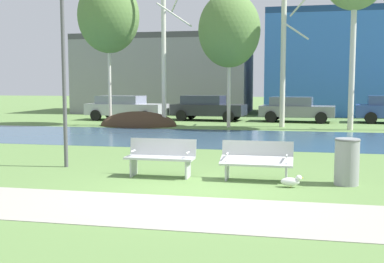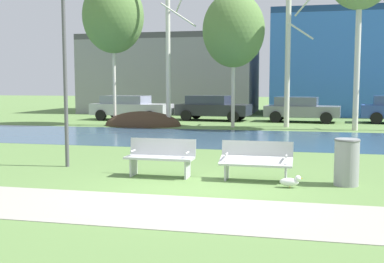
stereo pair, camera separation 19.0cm
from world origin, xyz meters
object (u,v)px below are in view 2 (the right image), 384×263
object	(u,v)px
trash_bin	(347,161)
streetlamp	(64,27)
parked_hatch_third_grey	(301,109)
parked_van_nearest_silver	(130,107)
bench_left	(161,156)
seagull	(290,182)
bench_right	(256,160)
parked_sedan_second_dark	(212,107)

from	to	relation	value
trash_bin	streetlamp	world-z (taller)	streetlamp
parked_hatch_third_grey	parked_van_nearest_silver	bearing A→B (deg)	-174.93
bench_left	trash_bin	bearing A→B (deg)	-0.96
streetlamp	parked_hatch_third_grey	size ratio (longest dim) A/B	1.25
seagull	parked_van_nearest_silver	xyz separation A→B (m)	(-9.63, 16.79, 0.64)
bench_right	parked_sedan_second_dark	xyz separation A→B (m)	(-4.10, 17.14, 0.30)
streetlamp	parked_van_nearest_silver	xyz separation A→B (m)	(-3.90, 15.45, -2.81)
streetlamp	parked_van_nearest_silver	world-z (taller)	streetlamp
parked_sedan_second_dark	bench_right	bearing A→B (deg)	-76.56
bench_right	seagull	world-z (taller)	bench_right
parked_sedan_second_dark	parked_hatch_third_grey	xyz separation A→B (m)	(5.09, -0.06, -0.02)
bench_left	parked_van_nearest_silver	bearing A→B (deg)	112.32
bench_left	streetlamp	size ratio (longest dim) A/B	0.30
seagull	parked_van_nearest_silver	size ratio (longest dim) A/B	0.10
parked_sedan_second_dark	streetlamp	bearing A→B (deg)	-93.05
seagull	parked_hatch_third_grey	size ratio (longest dim) A/B	0.11
bench_right	parked_van_nearest_silver	xyz separation A→B (m)	(-8.87, 16.21, 0.30)
parked_hatch_third_grey	bench_right	bearing A→B (deg)	-93.32
bench_left	parked_hatch_third_grey	distance (m)	17.38
parked_van_nearest_silver	seagull	bearing A→B (deg)	-60.16
parked_sedan_second_dark	parked_hatch_third_grey	size ratio (longest dim) A/B	1.03
bench_right	parked_sedan_second_dark	bearing A→B (deg)	103.44
trash_bin	streetlamp	xyz separation A→B (m)	(-6.89, 0.82, 3.07)
parked_van_nearest_silver	streetlamp	bearing A→B (deg)	-75.84
parked_sedan_second_dark	bench_left	bearing A→B (deg)	-83.73
parked_van_nearest_silver	parked_hatch_third_grey	xyz separation A→B (m)	(9.86, 0.87, -0.02)
streetlamp	parked_sedan_second_dark	size ratio (longest dim) A/B	1.22
seagull	bench_right	bearing A→B (deg)	142.68
bench_left	parked_sedan_second_dark	size ratio (longest dim) A/B	0.37
bench_right	bench_left	bearing A→B (deg)	180.00
bench_right	parked_sedan_second_dark	size ratio (longest dim) A/B	0.37
bench_right	parked_van_nearest_silver	bearing A→B (deg)	118.68
bench_left	parked_sedan_second_dark	distance (m)	17.25
bench_left	trash_bin	world-z (taller)	trash_bin
trash_bin	parked_sedan_second_dark	size ratio (longest dim) A/B	0.23
trash_bin	parked_sedan_second_dark	xyz separation A→B (m)	(-6.01, 17.21, 0.26)
parked_hatch_third_grey	trash_bin	bearing A→B (deg)	-86.91
seagull	parked_van_nearest_silver	distance (m)	19.37
bench_right	seagull	size ratio (longest dim) A/B	3.40
bench_left	parked_hatch_third_grey	bearing A→B (deg)	79.38
seagull	parked_sedan_second_dark	xyz separation A→B (m)	(-4.86, 17.73, 0.64)
bench_right	streetlamp	distance (m)	5.91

